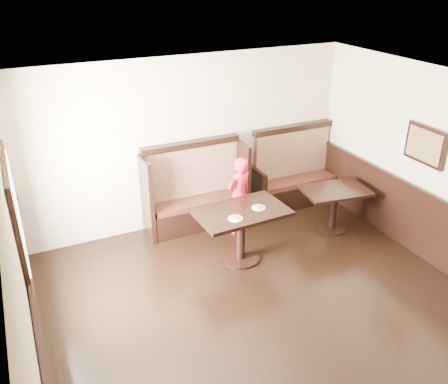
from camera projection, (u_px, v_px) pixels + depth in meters
ground at (305, 352)px, 5.45m from camera, size 7.00×7.00×0.00m
room_shell at (272, 298)px, 5.28m from camera, size 7.00×7.00×7.00m
booth_main at (195, 196)px, 7.90m from camera, size 1.75×0.72×1.45m
booth_neighbor at (294, 178)px, 8.67m from camera, size 1.65×0.72×1.45m
table_main at (241, 222)px, 6.88m from camera, size 1.34×0.87×0.84m
table_neighbor at (334, 199)px, 7.74m from camera, size 1.14×0.84×0.73m
child at (239, 196)px, 7.63m from camera, size 0.55×0.43×1.31m
pizza_plate_left at (236, 218)px, 6.56m from camera, size 0.21×0.21×0.04m
pizza_plate_right at (259, 207)px, 6.85m from camera, size 0.20×0.20×0.04m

